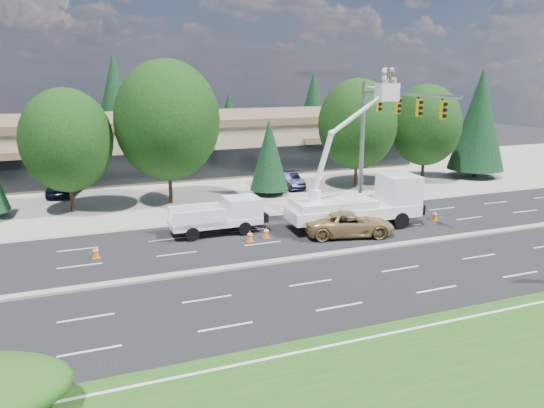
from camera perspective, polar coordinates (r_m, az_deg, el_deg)
name	(u,v)px	position (r m, az deg, el deg)	size (l,w,h in m)	color
ground	(284,261)	(27.90, 1.33, -6.17)	(140.00, 140.00, 0.00)	black
concrete_apron	(194,187)	(46.30, -8.34, 1.79)	(140.00, 22.00, 0.01)	gray
grass_verge	(452,399)	(17.88, 18.75, -19.21)	(140.00, 10.00, 0.01)	#1C4F16
road_median	(284,260)	(27.88, 1.33, -6.06)	(120.00, 0.55, 0.12)	gray
strip_mall	(170,141)	(55.47, -10.86, 6.63)	(50.40, 15.40, 5.50)	#9D866C
tree_front_c	(67,140)	(39.39, -21.23, 6.39)	(6.26, 6.26, 8.68)	#332114
tree_front_d	(167,120)	(39.93, -11.20, 8.82)	(7.68, 7.68, 10.65)	#332114
tree_front_e	(269,155)	(42.46, -0.31, 5.34)	(3.10, 3.10, 6.11)	#332114
tree_front_f	(357,124)	(45.70, 9.18, 8.45)	(6.65, 6.65, 9.22)	#332114
tree_front_g	(426,125)	(49.66, 16.21, 8.15)	(6.28, 6.28, 8.72)	#332114
tree_front_h	(479,119)	(53.50, 21.39, 8.49)	(5.14, 5.14, 10.14)	#332114
tree_back_b	(116,101)	(66.50, -16.47, 10.59)	(6.08, 6.08, 11.98)	#332114
tree_back_c	(229,118)	(69.38, -4.62, 9.19)	(3.78, 3.78, 7.45)	#332114
tree_back_d	(313,106)	(73.70, 4.47, 10.49)	(5.03, 5.03, 9.91)	#332114
signal_mast	(380,126)	(37.35, 11.51, 8.20)	(2.76, 10.16, 9.00)	gray
utility_pickup	(222,219)	(32.64, -5.42, -1.63)	(5.55, 2.22, 2.13)	white
bucket_truck	(364,195)	(34.07, 9.88, 1.00)	(8.66, 3.26, 9.91)	white
traffic_cone_a	(96,252)	(29.77, -18.43, -4.91)	(0.40, 0.40, 0.70)	orange
traffic_cone_b	(250,236)	(31.03, -2.39, -3.43)	(0.40, 0.40, 0.70)	orange
traffic_cone_c	(266,232)	(31.71, -0.63, -3.04)	(0.40, 0.40, 0.70)	orange
traffic_cone_d	(372,222)	(34.55, 10.74, -1.87)	(0.40, 0.40, 0.70)	orange
traffic_cone_e	(435,215)	(37.08, 17.09, -1.16)	(0.40, 0.40, 0.70)	orange
minivan	(349,223)	(32.37, 8.27, -2.07)	(2.51, 5.45, 1.52)	tan
parked_car_west	(64,185)	(45.96, -21.48, 1.94)	(1.97, 4.91, 1.67)	black
parked_car_east	(289,180)	(45.50, 1.85, 2.58)	(1.43, 4.10, 1.35)	black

